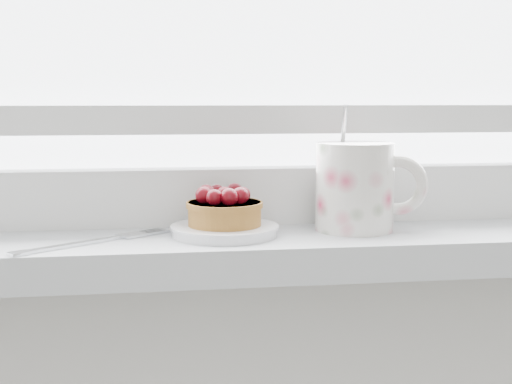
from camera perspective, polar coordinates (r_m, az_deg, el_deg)
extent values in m
cube|color=silver|center=(0.84, -2.39, -4.63)|extent=(1.60, 0.20, 0.04)
cube|color=silver|center=(0.90, -2.89, -0.26)|extent=(1.30, 0.05, 0.07)
cube|color=silver|center=(0.89, -2.93, 5.81)|extent=(1.30, 0.04, 0.04)
cylinder|color=white|center=(0.82, -2.52, -3.09)|extent=(0.12, 0.12, 0.01)
cylinder|color=brown|center=(0.81, -2.53, -1.74)|extent=(0.08, 0.08, 0.03)
cylinder|color=brown|center=(0.81, -2.53, -1.01)|extent=(0.09, 0.09, 0.01)
sphere|color=#3F070C|center=(0.81, -2.54, -0.23)|extent=(0.02, 0.02, 0.02)
sphere|color=#3F070C|center=(0.82, -1.07, -0.21)|extent=(0.02, 0.02, 0.02)
sphere|color=#3F070C|center=(0.83, -1.73, 0.02)|extent=(0.02, 0.02, 0.02)
sphere|color=#3F070C|center=(0.83, -3.15, -0.03)|extent=(0.02, 0.02, 0.02)
sphere|color=#3F070C|center=(0.82, -4.00, -0.11)|extent=(0.02, 0.02, 0.02)
sphere|color=#3F070C|center=(0.81, -4.19, -0.26)|extent=(0.02, 0.02, 0.02)
sphere|color=#3F070C|center=(0.79, -3.36, -0.44)|extent=(0.02, 0.02, 0.02)
sphere|color=#3F070C|center=(0.79, -2.16, -0.41)|extent=(0.02, 0.02, 0.02)
sphere|color=#3F070C|center=(0.80, -1.28, -0.31)|extent=(0.02, 0.02, 0.02)
cylinder|color=silver|center=(0.85, 7.89, 0.41)|extent=(0.11, 0.11, 0.10)
cylinder|color=black|center=(0.85, 7.95, 3.62)|extent=(0.08, 0.08, 0.01)
torus|color=silver|center=(0.85, 11.27, 0.51)|extent=(0.07, 0.03, 0.07)
cylinder|color=silver|center=(0.86, 7.02, 4.88)|extent=(0.01, 0.03, 0.06)
cube|color=silver|center=(0.78, -15.14, -4.20)|extent=(0.09, 0.07, 0.00)
cube|color=silver|center=(0.75, -18.43, -4.67)|extent=(0.02, 0.02, 0.00)
cube|color=silver|center=(0.81, -11.29, -3.62)|extent=(0.02, 0.02, 0.00)
cube|color=silver|center=(0.82, -9.91, -3.41)|extent=(0.04, 0.04, 0.00)
cube|color=silver|center=(0.83, -7.85, -3.24)|extent=(0.03, 0.02, 0.00)
cube|color=silver|center=(0.84, -8.11, -3.18)|extent=(0.03, 0.02, 0.00)
cube|color=silver|center=(0.84, -8.37, -3.12)|extent=(0.03, 0.02, 0.00)
cube|color=silver|center=(0.85, -8.63, -3.06)|extent=(0.03, 0.02, 0.00)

